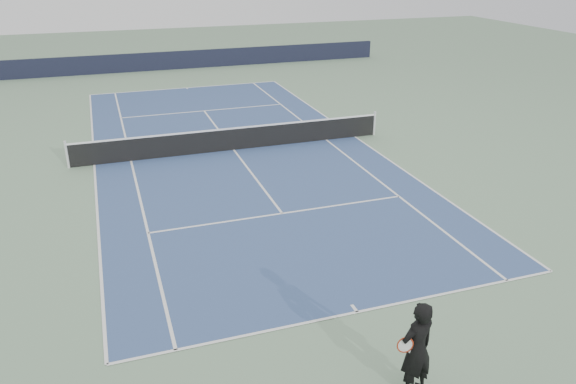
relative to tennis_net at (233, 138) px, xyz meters
name	(u,v)px	position (x,y,z in m)	size (l,w,h in m)	color
ground	(234,150)	(0.00, 0.00, -0.50)	(80.00, 80.00, 0.00)	gray
court_surface	(234,150)	(0.00, 0.00, -0.50)	(10.97, 23.77, 0.01)	#344D7C
tennis_net	(233,138)	(0.00, 0.00, 0.00)	(12.90, 0.10, 1.07)	silver
windscreen_far	(172,60)	(0.00, 17.88, 0.10)	(30.00, 0.25, 1.20)	black
tennis_player	(417,349)	(-0.09, -14.47, 0.48)	(0.87, 0.67, 1.96)	black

